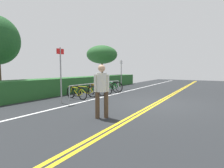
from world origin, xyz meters
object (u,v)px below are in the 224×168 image
object	(u,v)px
bicycle_1	(84,91)
bicycle_3	(103,88)
pedestrian	(102,88)
bike_rack	(99,85)
sign_post_far	(121,72)
bicycle_5	(114,86)
bicycle_2	(97,90)
sign_post_near	(61,70)
bicycle_4	(110,87)
bicycle_0	(76,93)
tree_mid	(102,55)

from	to	relation	value
bicycle_1	bicycle_3	world-z (taller)	bicycle_3
pedestrian	bicycle_1	bearing A→B (deg)	47.82
bike_rack	sign_post_far	distance (m)	3.48
bicycle_5	pedestrian	distance (m)	6.98
bicycle_2	bicycle_3	world-z (taller)	bicycle_3
bicycle_1	bicycle_5	world-z (taller)	bicycle_5
bicycle_3	sign_post_far	bearing A→B (deg)	4.62
pedestrian	sign_post_near	size ratio (longest dim) A/B	0.67
bicycle_1	sign_post_far	xyz separation A→B (m)	(4.58, 0.08, 1.07)
bike_rack	bicycle_4	xyz separation A→B (m)	(1.25, -0.08, -0.20)
sign_post_near	sign_post_far	bearing A→B (deg)	4.06
bike_rack	bicycle_0	xyz separation A→B (m)	(-1.97, 0.03, -0.25)
bike_rack	bicycle_1	world-z (taller)	bike_rack
sign_post_near	pedestrian	bearing A→B (deg)	-108.30
tree_mid	bicycle_5	bearing A→B (deg)	-136.84
bicycle_4	bike_rack	bearing A→B (deg)	176.39
bicycle_5	sign_post_far	world-z (taller)	sign_post_far
bicycle_2	tree_mid	distance (m)	8.58
bicycle_1	sign_post_far	world-z (taller)	sign_post_far
pedestrian	tree_mid	distance (m)	13.25
bicycle_0	sign_post_far	distance (m)	5.45
bicycle_5	tree_mid	world-z (taller)	tree_mid
bicycle_1	bicycle_2	bearing A→B (deg)	-13.41
bicycle_0	bicycle_3	size ratio (longest dim) A/B	0.94
bicycle_4	sign_post_far	bearing A→B (deg)	8.12
bike_rack	bicycle_5	size ratio (longest dim) A/B	3.13
pedestrian	bicycle_3	bearing A→B (deg)	34.10
bicycle_4	bicycle_5	world-z (taller)	bicycle_4
bicycle_2	pedestrian	world-z (taller)	pedestrian
bike_rack	bicycle_3	distance (m)	0.52
bicycle_0	bicycle_2	world-z (taller)	same
bicycle_2	sign_post_far	size ratio (longest dim) A/B	0.70
bicycle_0	sign_post_near	xyz separation A→B (m)	(-1.28, -0.28, 1.19)
bicycle_4	sign_post_near	size ratio (longest dim) A/B	0.72
bicycle_0	bike_rack	bearing A→B (deg)	-0.85
bicycle_1	bicycle_3	bearing A→B (deg)	-5.10
sign_post_near	tree_mid	bearing A→B (deg)	24.88
bike_rack	pedestrian	size ratio (longest dim) A/B	2.98
bike_rack	sign_post_near	bearing A→B (deg)	-175.65
bike_rack	sign_post_far	bearing A→B (deg)	3.79
bicycle_1	bike_rack	bearing A→B (deg)	-6.56
bicycle_5	pedestrian	bearing A→B (deg)	-152.64
bicycle_1	bicycle_4	xyz separation A→B (m)	(2.46, -0.22, 0.05)
bicycle_0	tree_mid	bearing A→B (deg)	26.63
bicycle_2	tree_mid	xyz separation A→B (m)	(6.83, 4.35, 2.83)
bike_rack	pedestrian	distance (m)	5.30
bicycle_5	sign_post_near	distance (m)	5.34
bicycle_1	pedestrian	world-z (taller)	pedestrian
bike_rack	bicycle_4	distance (m)	1.27
bicycle_1	bicycle_2	world-z (taller)	bicycle_2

